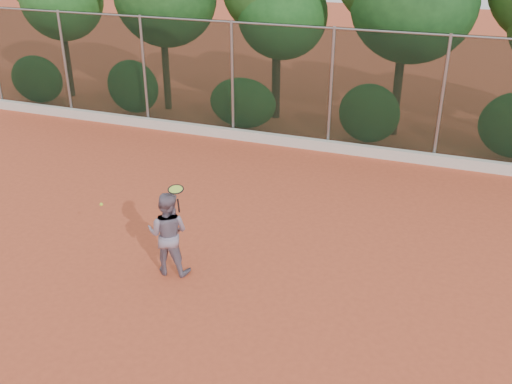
% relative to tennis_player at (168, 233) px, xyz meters
% --- Properties ---
extents(ground, '(80.00, 80.00, 0.00)m').
position_rel_tennis_player_xyz_m(ground, '(1.22, 0.40, -0.82)').
color(ground, '#CC5130').
rests_on(ground, ground).
extents(concrete_curb, '(24.00, 0.20, 0.30)m').
position_rel_tennis_player_xyz_m(concrete_curb, '(1.22, 7.22, -0.67)').
color(concrete_curb, silver).
rests_on(concrete_curb, ground).
extents(tennis_player, '(0.88, 0.73, 1.64)m').
position_rel_tennis_player_xyz_m(tennis_player, '(0.00, 0.00, 0.00)').
color(tennis_player, gray).
rests_on(tennis_player, ground).
extents(chainlink_fence, '(24.09, 0.09, 3.50)m').
position_rel_tennis_player_xyz_m(chainlink_fence, '(1.22, 7.40, 1.04)').
color(chainlink_fence, black).
rests_on(chainlink_fence, ground).
extents(tennis_racket, '(0.35, 0.34, 0.54)m').
position_rel_tennis_player_xyz_m(tennis_racket, '(0.27, -0.08, 0.94)').
color(tennis_racket, black).
rests_on(tennis_racket, ground).
extents(tennis_ball_in_flight, '(0.06, 0.06, 0.06)m').
position_rel_tennis_player_xyz_m(tennis_ball_in_flight, '(-1.12, -0.38, 0.58)').
color(tennis_ball_in_flight, '#C9F036').
rests_on(tennis_ball_in_flight, ground).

